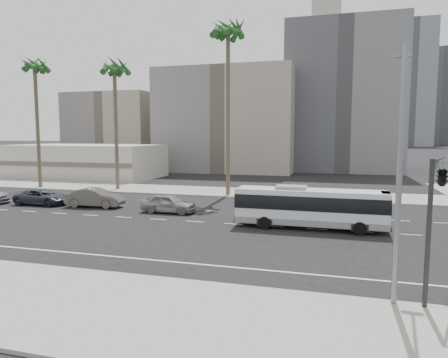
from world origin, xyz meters
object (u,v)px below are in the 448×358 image
(car_b, at_px, (95,198))
(palm_mid, at_px, (114,71))
(car_c, at_px, (42,197))
(streetlight_corner, at_px, (400,154))
(car_a, at_px, (169,203))
(palm_near, at_px, (228,34))
(palm_far, at_px, (35,68))
(city_bus, at_px, (310,206))
(traffic_signal, at_px, (441,178))

(car_b, height_order, palm_mid, palm_mid)
(car_c, distance_m, streetlight_corner, 32.89)
(car_a, distance_m, palm_mid, 20.86)
(streetlight_corner, xyz_separation_m, palm_near, (-13.49, 24.93, 11.01))
(streetlight_corner, distance_m, palm_far, 45.61)
(car_c, relative_size, palm_mid, 0.33)
(car_a, distance_m, car_b, 7.54)
(city_bus, distance_m, traffic_signal, 11.96)
(palm_mid, distance_m, palm_far, 10.02)
(streetlight_corner, xyz_separation_m, palm_far, (-37.31, 24.79, 8.60))
(palm_near, bearing_deg, palm_far, -179.68)
(car_c, height_order, traffic_signal, traffic_signal)
(car_a, xyz_separation_m, palm_mid, (-11.53, 11.48, 13.06))
(traffic_signal, bearing_deg, streetlight_corner, -115.39)
(palm_far, bearing_deg, palm_near, 0.32)
(palm_far, bearing_deg, palm_mid, 6.90)
(traffic_signal, distance_m, palm_near, 30.19)
(car_a, bearing_deg, palm_near, -12.14)
(palm_far, bearing_deg, streetlight_corner, -33.61)
(streetlight_corner, xyz_separation_m, palm_mid, (-27.37, 26.00, 8.06))
(city_bus, height_order, car_c, city_bus)
(streetlight_corner, distance_m, palm_mid, 38.60)
(city_bus, bearing_deg, car_b, 170.59)
(car_b, bearing_deg, palm_near, -49.77)
(car_b, distance_m, streetlight_corner, 28.28)
(car_c, bearing_deg, car_b, -89.08)
(car_b, bearing_deg, palm_mid, 15.96)
(car_a, height_order, car_b, car_b)
(palm_mid, height_order, palm_far, palm_far)
(city_bus, distance_m, streetlight_corner, 13.18)
(car_c, distance_m, traffic_signal, 33.63)
(streetlight_corner, height_order, palm_mid, palm_mid)
(palm_mid, bearing_deg, palm_far, -173.10)
(car_c, xyz_separation_m, traffic_signal, (30.73, -13.05, 4.02))
(car_b, bearing_deg, traffic_signal, -122.19)
(palm_near, xyz_separation_m, palm_far, (-23.81, -0.13, -2.41))
(car_a, bearing_deg, palm_far, 64.99)
(car_a, relative_size, car_c, 0.91)
(city_bus, bearing_deg, car_a, 167.58)
(palm_near, height_order, palm_mid, palm_near)
(city_bus, height_order, palm_far, palm_far)
(city_bus, xyz_separation_m, car_a, (-11.82, 2.70, -0.76))
(city_bus, xyz_separation_m, car_c, (-24.83, 3.15, -0.84))
(car_c, relative_size, palm_far, 0.32)
(city_bus, relative_size, traffic_signal, 1.82)
(car_c, bearing_deg, palm_mid, -8.95)
(city_bus, distance_m, car_b, 19.64)
(car_a, bearing_deg, traffic_signal, -124.87)
(car_a, xyz_separation_m, palm_far, (-21.47, 10.27, 13.60))
(city_bus, height_order, car_a, city_bus)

